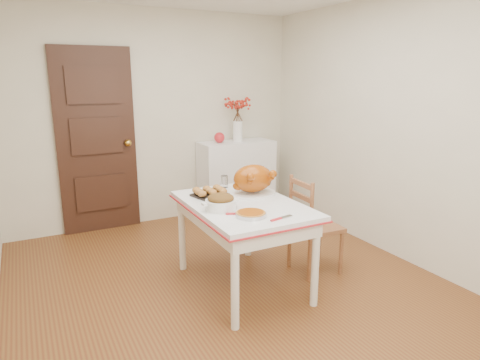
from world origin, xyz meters
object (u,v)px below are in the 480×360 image
kitchen_table (243,245)px  chair_oak (316,225)px  turkey_platter (253,180)px  pumpkin_pie (251,213)px  sideboard (236,178)px

kitchen_table → chair_oak: bearing=-3.0°
turkey_platter → pumpkin_pie: size_ratio=1.82×
chair_oak → kitchen_table: bearing=89.8°
chair_oak → pumpkin_pie: bearing=112.1°
sideboard → turkey_platter: turkey_platter is taller
sideboard → kitchen_table: size_ratio=0.76×
turkey_platter → pumpkin_pie: bearing=-114.5°
turkey_platter → chair_oak: bearing=-15.8°
sideboard → kitchen_table: bearing=-115.4°
kitchen_table → turkey_platter: bearing=42.5°
turkey_platter → sideboard: bearing=73.8°
chair_oak → sideboard: bearing=-1.1°
kitchen_table → turkey_platter: 0.56m
kitchen_table → turkey_platter: turkey_platter is taller
pumpkin_pie → kitchen_table: bearing=72.1°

